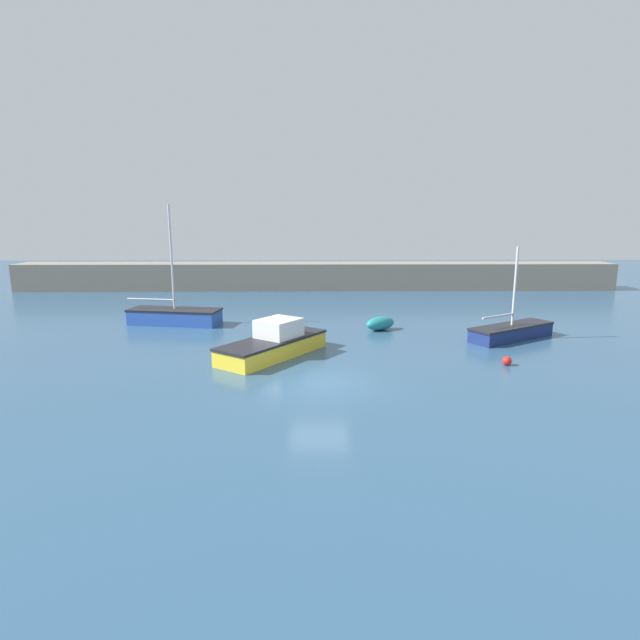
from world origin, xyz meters
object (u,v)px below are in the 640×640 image
at_px(sailboat_twin_hulled, 511,331).
at_px(sailboat_tall_mast, 175,316).
at_px(motorboat_grey_hull, 274,343).
at_px(mooring_buoy_red, 507,361).
at_px(fishing_dinghy_green, 380,323).

relative_size(sailboat_twin_hulled, sailboat_tall_mast, 0.74).
bearing_deg(motorboat_grey_hull, sailboat_twin_hulled, 139.93).
xyz_separation_m(sailboat_tall_mast, mooring_buoy_red, (17.70, -9.29, -0.33)).
xyz_separation_m(motorboat_grey_hull, sailboat_tall_mast, (-6.89, 7.49, -0.10)).
distance_m(motorboat_grey_hull, sailboat_tall_mast, 10.18).
bearing_deg(sailboat_tall_mast, fishing_dinghy_green, 1.68).
bearing_deg(mooring_buoy_red, sailboat_twin_hulled, 66.84).
bearing_deg(sailboat_tall_mast, mooring_buoy_red, -17.57).
bearing_deg(sailboat_twin_hulled, fishing_dinghy_green, 130.27).
distance_m(fishing_dinghy_green, sailboat_tall_mast, 12.98).
distance_m(fishing_dinghy_green, sailboat_twin_hulled, 7.40).
distance_m(sailboat_twin_hulled, mooring_buoy_red, 5.49).
bearing_deg(mooring_buoy_red, fishing_dinghy_green, 123.36).
distance_m(motorboat_grey_hull, fishing_dinghy_green, 8.16).
relative_size(fishing_dinghy_green, sailboat_twin_hulled, 0.39).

